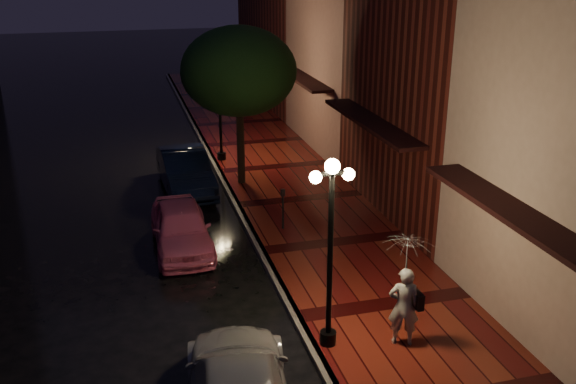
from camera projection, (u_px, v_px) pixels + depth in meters
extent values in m
plane|color=black|center=(262.00, 255.00, 18.75)|extent=(120.00, 120.00, 0.00)
cube|color=#400B0B|center=(335.00, 244.00, 19.28)|extent=(4.50, 60.00, 0.15)
cube|color=#595451|center=(262.00, 253.00, 18.73)|extent=(0.25, 60.00, 0.15)
cube|color=#511914|center=(460.00, 47.00, 20.35)|extent=(5.00, 8.00, 11.00)
cube|color=#8C5951|center=(365.00, 45.00, 27.93)|extent=(5.00, 8.00, 9.00)
cube|color=#511914|center=(301.00, 14.00, 36.79)|extent=(5.00, 12.00, 10.00)
cylinder|color=black|center=(330.00, 263.00, 13.57)|extent=(0.12, 0.12, 4.00)
cylinder|color=black|center=(328.00, 337.00, 14.22)|extent=(0.36, 0.36, 0.30)
cube|color=black|center=(332.00, 173.00, 12.86)|extent=(0.70, 0.08, 0.08)
sphere|color=#F5CD93|center=(332.00, 166.00, 12.81)|extent=(0.32, 0.32, 0.32)
sphere|color=#F5CD93|center=(316.00, 177.00, 12.79)|extent=(0.26, 0.26, 0.26)
sphere|color=#F5CD93|center=(349.00, 174.00, 12.97)|extent=(0.26, 0.26, 0.26)
cylinder|color=black|center=(220.00, 113.00, 26.21)|extent=(0.12, 0.12, 4.00)
cylinder|color=black|center=(222.00, 156.00, 26.86)|extent=(0.36, 0.36, 0.30)
cube|color=black|center=(218.00, 64.00, 25.51)|extent=(0.70, 0.08, 0.08)
sphere|color=#F5CD93|center=(218.00, 60.00, 25.46)|extent=(0.32, 0.32, 0.32)
sphere|color=#F5CD93|center=(209.00, 65.00, 25.44)|extent=(0.26, 0.26, 0.26)
sphere|color=#F5CD93|center=(227.00, 64.00, 25.62)|extent=(0.26, 0.26, 0.26)
cylinder|color=black|center=(241.00, 141.00, 23.71)|extent=(0.28, 0.28, 3.20)
ellipsoid|color=black|center=(239.00, 71.00, 22.79)|extent=(4.16, 4.16, 3.20)
sphere|color=black|center=(255.00, 84.00, 23.72)|extent=(1.80, 1.80, 1.80)
sphere|color=black|center=(226.00, 90.00, 22.19)|extent=(1.80, 1.80, 1.80)
imported|color=#D85982|center=(181.00, 228.00, 18.91)|extent=(1.65, 4.08, 1.39)
imported|color=black|center=(185.00, 171.00, 23.58)|extent=(1.83, 4.71, 1.53)
imported|color=white|center=(404.00, 306.00, 13.98)|extent=(0.78, 0.64, 1.85)
imported|color=silver|center=(407.00, 258.00, 13.57)|extent=(1.08, 1.10, 0.99)
cylinder|color=black|center=(405.00, 289.00, 13.83)|extent=(0.02, 0.02, 1.48)
cube|color=black|center=(418.00, 300.00, 13.97)|extent=(0.15, 0.35, 0.37)
cylinder|color=black|center=(283.00, 212.00, 20.00)|extent=(0.06, 0.06, 1.11)
cube|color=black|center=(283.00, 193.00, 19.77)|extent=(0.13, 0.11, 0.22)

